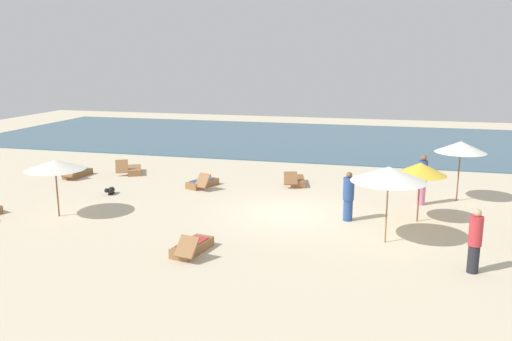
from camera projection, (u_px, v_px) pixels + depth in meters
ground_plane at (289, 214)px, 18.77m from camera, size 60.00×60.00×0.00m
ocean_water at (339, 140)px, 34.83m from camera, size 48.00×16.00×0.06m
umbrella_0 at (389, 174)px, 15.45m from camera, size 2.23×2.23×2.34m
umbrella_1 at (55, 165)px, 18.10m from camera, size 2.04×2.04×2.00m
umbrella_2 at (421, 169)px, 17.53m from camera, size 1.72×1.72×2.03m
umbrella_3 at (461, 147)px, 20.01m from camera, size 1.91×1.91×2.33m
lounger_0 at (203, 183)px, 22.56m from camera, size 1.17×1.76×0.72m
lounger_1 at (133, 170)px, 25.16m from camera, size 1.25×1.72×0.75m
lounger_3 at (297, 181)px, 22.98m from camera, size 0.97×1.80×0.66m
lounger_4 at (77, 173)px, 24.43m from camera, size 0.69×1.74×0.67m
lounger_5 at (192, 247)px, 15.01m from camera, size 0.88×1.77×0.68m
person_0 at (422, 180)px, 19.72m from camera, size 0.48×0.48×1.91m
person_1 at (348, 196)px, 17.83m from camera, size 0.38×0.38×1.70m
person_2 at (475, 241)px, 13.51m from camera, size 0.42×0.42×1.71m
dog at (111, 190)px, 21.38m from camera, size 0.38×0.65×0.30m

